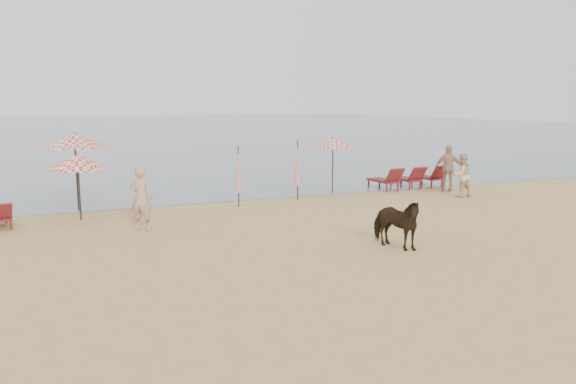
% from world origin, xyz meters
% --- Properties ---
extents(ground, '(120.00, 120.00, 0.00)m').
position_xyz_m(ground, '(0.00, 0.00, 0.00)').
color(ground, tan).
rests_on(ground, ground).
extents(sea, '(160.00, 140.00, 0.06)m').
position_xyz_m(sea, '(0.00, 80.00, 0.00)').
color(sea, '#51606B').
rests_on(sea, ground).
extents(lounger_cluster_right, '(3.15, 1.96, 0.67)m').
position_xyz_m(lounger_cluster_right, '(7.89, 10.27, 0.47)').
color(lounger_cluster_right, maroon).
rests_on(lounger_cluster_right, ground).
extents(umbrella_open_left_a, '(2.37, 2.37, 2.69)m').
position_xyz_m(umbrella_open_left_a, '(-5.54, 10.37, 2.42)').
color(umbrella_open_left_a, black).
rests_on(umbrella_open_left_a, ground).
extents(umbrella_open_left_b, '(1.71, 1.74, 2.18)m').
position_xyz_m(umbrella_open_left_b, '(-5.55, 8.69, 1.89)').
color(umbrella_open_left_b, black).
rests_on(umbrella_open_left_b, ground).
extents(umbrella_open_right, '(1.88, 1.88, 2.29)m').
position_xyz_m(umbrella_open_right, '(4.20, 10.32, 2.06)').
color(umbrella_open_right, black).
rests_on(umbrella_open_right, ground).
extents(umbrella_closed_left, '(0.26, 0.26, 2.17)m').
position_xyz_m(umbrella_closed_left, '(-0.26, 8.90, 1.34)').
color(umbrella_closed_left, black).
rests_on(umbrella_closed_left, ground).
extents(umbrella_closed_right, '(0.28, 0.28, 2.26)m').
position_xyz_m(umbrella_closed_right, '(2.23, 9.38, 1.39)').
color(umbrella_closed_right, black).
rests_on(umbrella_closed_right, ground).
extents(cow, '(1.22, 1.70, 1.31)m').
position_xyz_m(cow, '(1.64, 1.90, 0.66)').
color(cow, black).
rests_on(cow, ground).
extents(beachgoer_left, '(0.84, 0.77, 1.92)m').
position_xyz_m(beachgoer_left, '(-3.97, 6.46, 0.96)').
color(beachgoer_left, tan).
rests_on(beachgoer_left, ground).
extents(beachgoer_right_a, '(0.84, 0.66, 1.71)m').
position_xyz_m(beachgoer_right_a, '(8.48, 7.61, 0.85)').
color(beachgoer_right_a, '#DFB48B').
rests_on(beachgoer_right_a, ground).
extents(beachgoer_right_b, '(1.21, 1.00, 1.93)m').
position_xyz_m(beachgoer_right_b, '(8.90, 8.94, 0.97)').
color(beachgoer_right_b, tan).
rests_on(beachgoer_right_b, ground).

